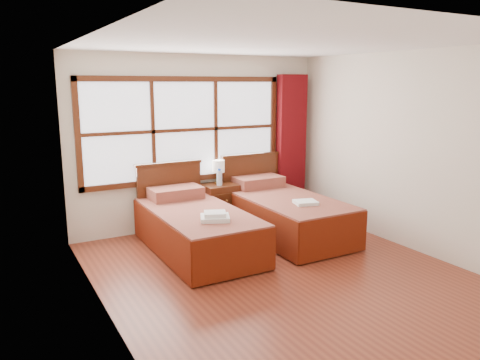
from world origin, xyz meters
TOP-DOWN VIEW (x-y plane):
  - floor at (0.00, 0.00)m, footprint 4.50×4.50m
  - ceiling at (0.00, 0.00)m, footprint 4.50×4.50m
  - wall_back at (0.00, 2.25)m, footprint 4.00×0.00m
  - wall_left at (-2.00, 0.00)m, footprint 0.00×4.50m
  - wall_right at (2.00, 0.00)m, footprint 0.00×4.50m
  - window at (-0.25, 2.21)m, footprint 3.16×0.06m
  - curtain at (1.60, 2.11)m, footprint 0.50×0.16m
  - bed_left at (-0.55, 1.20)m, footprint 1.08×2.10m
  - bed_right at (0.84, 1.20)m, footprint 1.10×2.14m
  - nightstand at (0.20, 1.99)m, footprint 0.50×0.49m
  - towels_left at (-0.54, 0.63)m, footprint 0.43×0.41m
  - towels_right at (0.85, 0.68)m, footprint 0.35×0.32m
  - lamp at (0.23, 2.07)m, footprint 0.19×0.19m
  - bottle_near at (0.16, 1.93)m, footprint 0.07×0.07m
  - bottle_far at (0.19, 1.94)m, footprint 0.07×0.07m

SIDE VIEW (x-z plane):
  - floor at x=0.00m, z-range 0.00..0.00m
  - bed_left at x=-0.55m, z-range -0.20..0.84m
  - bed_right at x=0.84m, z-range -0.21..0.87m
  - nightstand at x=0.20m, z-range 0.00..0.66m
  - towels_right at x=0.85m, z-range 0.57..0.62m
  - towels_left at x=-0.54m, z-range 0.55..0.66m
  - bottle_far at x=0.19m, z-range 0.65..0.90m
  - bottle_near at x=0.16m, z-range 0.65..0.92m
  - lamp at x=0.23m, z-range 0.74..1.10m
  - curtain at x=1.60m, z-range 0.02..2.32m
  - wall_back at x=0.00m, z-range -0.70..3.30m
  - wall_left at x=-2.00m, z-range -0.95..3.55m
  - wall_right at x=2.00m, z-range -0.95..3.55m
  - window at x=-0.25m, z-range 0.72..2.28m
  - ceiling at x=0.00m, z-range 2.60..2.60m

